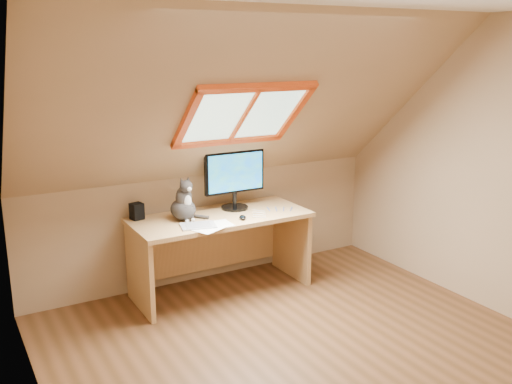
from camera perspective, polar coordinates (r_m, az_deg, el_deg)
ground at (r=4.21m, az=5.93°, el=-16.33°), size 3.50×3.50×0.00m
room_shell at (r=3.62m, az=7.37°, el=2.89°), size 3.52×3.52×2.41m
desk at (r=5.12m, az=-3.91°, el=-4.52°), size 1.56×0.68×0.71m
monitor at (r=5.11m, az=-2.15°, el=1.61°), size 0.58×0.24×0.53m
cat at (r=4.86m, az=-7.26°, el=-1.22°), size 0.25×0.28×0.39m
desk_speaker at (r=4.96m, az=-11.83°, el=-1.90°), size 0.12×0.12×0.14m
graphics_tablet at (r=4.70m, az=-5.80°, el=-3.37°), size 0.32×0.26×0.01m
mouse at (r=4.87m, az=-1.34°, el=-2.56°), size 0.10×0.12×0.03m
papers at (r=4.68m, az=-4.37°, el=-3.45°), size 0.35×0.30×0.01m
cables at (r=5.10m, az=1.61°, el=-1.90°), size 0.51×0.26×0.01m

